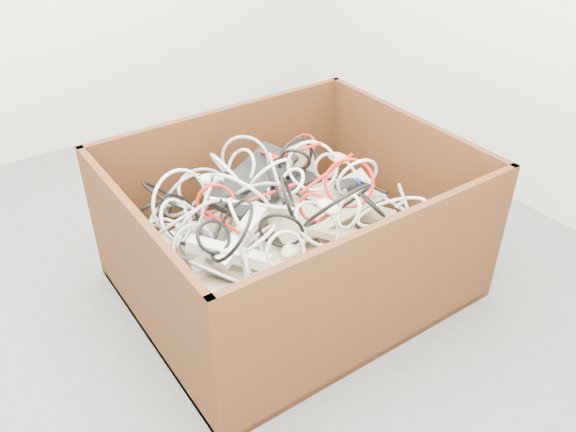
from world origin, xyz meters
TOP-DOWN VIEW (x-y plane):
  - ground at (0.00, 0.00)m, footprint 3.00×3.00m
  - cardboard_box at (0.28, -0.11)m, footprint 1.14×0.95m
  - keyboard_pile at (0.30, -0.10)m, footprint 0.97×0.76m
  - mice_scatter at (0.31, -0.12)m, footprint 0.92×0.55m
  - power_strip_left at (0.06, -0.17)m, footprint 0.26×0.17m
  - power_strip_right at (-0.01, -0.20)m, footprint 0.23×0.23m
  - vga_plug at (0.56, -0.13)m, footprint 0.06×0.05m
  - cable_tangle at (0.16, -0.07)m, footprint 0.93×0.81m

SIDE VIEW (x-z plane):
  - ground at x=0.00m, z-range 0.00..0.00m
  - cardboard_box at x=0.28m, z-range -0.13..0.42m
  - keyboard_pile at x=0.30m, z-range 0.12..0.44m
  - power_strip_right at x=-0.01m, z-range 0.30..0.39m
  - mice_scatter at x=0.31m, z-range 0.27..0.45m
  - power_strip_left at x=0.06m, z-range 0.31..0.42m
  - vga_plug at x=0.56m, z-range 0.36..0.39m
  - cable_tangle at x=0.16m, z-range 0.21..0.57m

